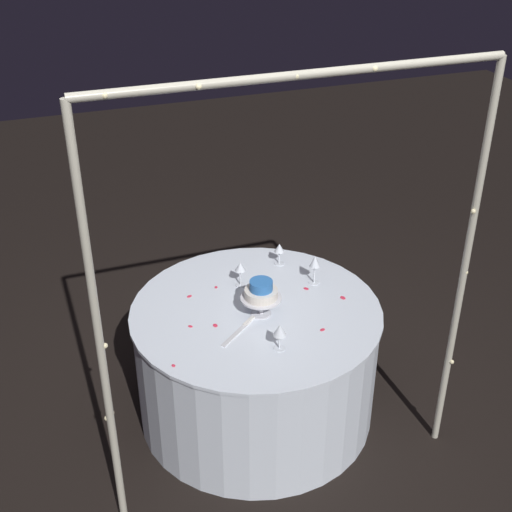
% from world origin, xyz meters
% --- Properties ---
extents(ground_plane, '(12.00, 12.00, 0.00)m').
position_xyz_m(ground_plane, '(0.00, 0.00, 0.00)').
color(ground_plane, black).
extents(decorative_arch, '(1.82, 0.06, 2.16)m').
position_xyz_m(decorative_arch, '(-0.00, 0.55, 1.38)').
color(decorative_arch, '#B7B29E').
rests_on(decorative_arch, ground).
extents(main_table, '(1.37, 1.37, 0.72)m').
position_xyz_m(main_table, '(0.00, 0.00, 0.36)').
color(main_table, silver).
rests_on(main_table, ground).
extents(tiered_cake, '(0.22, 0.22, 0.21)m').
position_xyz_m(tiered_cake, '(-0.01, 0.05, 0.86)').
color(tiered_cake, silver).
rests_on(tiered_cake, main_table).
extents(wine_glass_0, '(0.06, 0.06, 0.15)m').
position_xyz_m(wine_glass_0, '(-0.00, -0.26, 0.83)').
color(wine_glass_0, silver).
rests_on(wine_glass_0, main_table).
extents(wine_glass_1, '(0.07, 0.07, 0.15)m').
position_xyz_m(wine_glass_1, '(0.01, 0.36, 0.83)').
color(wine_glass_1, silver).
rests_on(wine_glass_1, main_table).
extents(wine_glass_2, '(0.06, 0.06, 0.14)m').
position_xyz_m(wine_glass_2, '(-0.30, -0.41, 0.82)').
color(wine_glass_2, silver).
rests_on(wine_glass_2, main_table).
extents(wine_glass_3, '(0.06, 0.06, 0.18)m').
position_xyz_m(wine_glass_3, '(-0.41, -0.14, 0.86)').
color(wine_glass_3, silver).
rests_on(wine_glass_3, main_table).
extents(cake_knife, '(0.24, 0.20, 0.01)m').
position_xyz_m(cake_knife, '(0.14, 0.15, 0.72)').
color(cake_knife, silver).
rests_on(cake_knife, main_table).
extents(rose_petal_0, '(0.02, 0.03, 0.00)m').
position_xyz_m(rose_petal_0, '(0.14, -0.29, 0.72)').
color(rose_petal_0, '#E02D47').
rests_on(rose_petal_0, main_table).
extents(rose_petal_1, '(0.03, 0.03, 0.00)m').
position_xyz_m(rose_petal_1, '(0.38, 0.03, 0.72)').
color(rose_petal_1, '#E02D47').
rests_on(rose_petal_1, main_table).
extents(rose_petal_2, '(0.03, 0.04, 0.00)m').
position_xyz_m(rose_petal_2, '(-0.49, 0.06, 0.72)').
color(rose_petal_2, '#E02D47').
rests_on(rose_petal_2, main_table).
extents(rose_petal_3, '(0.03, 0.03, 0.00)m').
position_xyz_m(rose_petal_3, '(-0.10, -0.24, 0.72)').
color(rose_petal_3, '#E02D47').
rests_on(rose_petal_3, main_table).
extents(rose_petal_4, '(0.02, 0.03, 0.00)m').
position_xyz_m(rose_petal_4, '(0.54, 0.32, 0.72)').
color(rose_petal_4, '#E02D47').
rests_on(rose_petal_4, main_table).
extents(rose_petal_5, '(0.04, 0.03, 0.00)m').
position_xyz_m(rose_petal_5, '(0.31, -0.25, 0.72)').
color(rose_petal_5, '#E02D47').
rests_on(rose_petal_5, main_table).
extents(rose_petal_6, '(0.02, 0.03, 0.00)m').
position_xyz_m(rose_petal_6, '(0.25, 0.07, 0.72)').
color(rose_petal_6, '#E02D47').
rests_on(rose_petal_6, main_table).
extents(rose_petal_7, '(0.04, 0.04, 0.00)m').
position_xyz_m(rose_petal_7, '(-0.08, -0.17, 0.72)').
color(rose_petal_7, '#E02D47').
rests_on(rose_petal_7, main_table).
extents(rose_petal_8, '(0.04, 0.04, 0.00)m').
position_xyz_m(rose_petal_8, '(-0.34, -0.10, 0.72)').
color(rose_petal_8, '#E02D47').
rests_on(rose_petal_8, main_table).
extents(rose_petal_9, '(0.03, 0.03, 0.00)m').
position_xyz_m(rose_petal_9, '(-0.26, 0.29, 0.72)').
color(rose_petal_9, '#E02D47').
rests_on(rose_petal_9, main_table).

